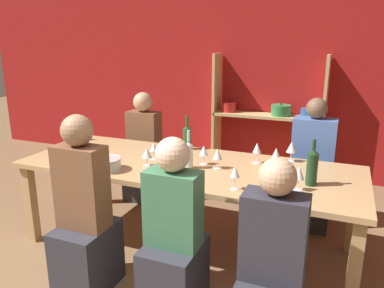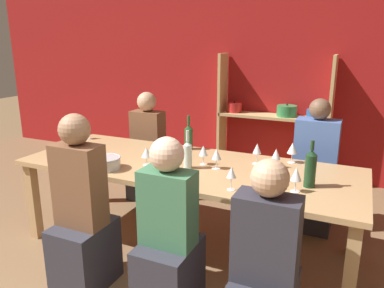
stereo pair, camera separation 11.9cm
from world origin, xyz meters
TOP-DOWN VIEW (x-y plane):
  - wall_back_red at (0.00, 3.83)m, footprint 8.80×0.06m
  - shelf_unit at (0.30, 3.63)m, footprint 1.40×0.30m
  - dining_table at (0.02, 1.63)m, footprint 2.78×1.03m
  - mixing_bowl at (-0.52, 1.26)m, footprint 0.24×0.24m
  - wine_bottle_green at (-0.16, 2.05)m, footprint 0.08×0.08m
  - wine_bottle_dark at (1.01, 1.54)m, footprint 0.08×0.08m
  - wine_bottle_amber at (0.06, 1.55)m, footprint 0.07×0.07m
  - wine_glass_red_a at (0.28, 1.63)m, footprint 0.08×0.08m
  - wine_glass_red_b at (0.53, 1.25)m, footprint 0.07×0.07m
  - wine_glass_red_c at (0.14, 1.68)m, footprint 0.07×0.07m
  - wine_glass_white_a at (0.77, 1.20)m, footprint 0.07×0.07m
  - wine_glass_white_b at (0.54, 1.88)m, footprint 0.07×0.07m
  - wine_glass_white_c at (-0.28, 1.47)m, footprint 0.08×0.08m
  - wine_glass_empty_a at (-0.30, 1.64)m, footprint 0.07×0.07m
  - wine_glass_red_d at (-1.28, 1.95)m, footprint 0.07×0.07m
  - wine_glass_white_d at (0.80, 2.03)m, footprint 0.08×0.08m
  - wine_glass_white_e at (-0.92, 1.44)m, footprint 0.06×0.06m
  - wine_glass_empty_b at (0.70, 1.85)m, footprint 0.07×0.07m
  - wine_glass_empty_c at (0.93, 1.41)m, footprint 0.07×0.07m
  - person_near_a at (0.88, 0.84)m, footprint 0.36×0.45m
  - person_far_a at (-0.84, 2.43)m, footprint 0.35×0.44m
  - person_near_b at (0.25, 0.86)m, footprint 0.34×0.43m
  - person_far_b at (0.94, 2.48)m, footprint 0.39×0.48m
  - person_near_c at (-0.42, 0.83)m, footprint 0.34×0.43m

SIDE VIEW (x-z plane):
  - person_near_a at x=0.88m, z-range -0.14..0.99m
  - person_near_b at x=0.25m, z-range -0.14..1.04m
  - person_far_a at x=-0.84m, z-range -0.15..1.05m
  - person_far_b at x=0.94m, z-range -0.16..1.07m
  - person_near_c at x=-0.42m, z-range -0.15..1.12m
  - shelf_unit at x=0.30m, z-range -0.16..1.42m
  - dining_table at x=0.02m, z-range 0.30..1.05m
  - mixing_bowl at x=-0.52m, z-range 0.75..0.85m
  - wine_glass_white_c at x=-0.28m, z-range 0.78..0.93m
  - wine_glass_empty_a at x=-0.30m, z-range 0.78..0.93m
  - wine_glass_empty_b at x=0.70m, z-range 0.78..0.94m
  - wine_glass_red_d at x=-1.28m, z-range 0.78..0.94m
  - wine_glass_red_c at x=0.14m, z-range 0.78..0.94m
  - wine_glass_red_a at x=0.28m, z-range 0.78..0.94m
  - wine_glass_white_e at x=-0.92m, z-range 0.78..0.95m
  - wine_bottle_amber at x=0.06m, z-range 0.71..1.02m
  - wine_glass_white_d at x=0.80m, z-range 0.78..0.95m
  - wine_glass_red_b at x=0.53m, z-range 0.78..0.95m
  - wine_bottle_green at x=-0.16m, z-range 0.71..1.03m
  - wine_glass_empty_c at x=0.93m, z-range 0.78..0.96m
  - wine_glass_white_b at x=0.54m, z-range 0.78..0.96m
  - wine_glass_white_a at x=0.77m, z-range 0.78..0.96m
  - wine_bottle_dark at x=1.01m, z-range 0.72..1.05m
  - wall_back_red at x=0.00m, z-range 0.00..2.70m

